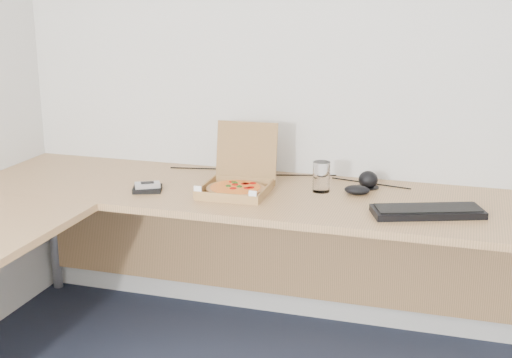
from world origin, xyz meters
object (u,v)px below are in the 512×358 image
(keyboard, at_px, (427,212))
(wallet, at_px, (147,189))
(desk, at_px, (140,222))
(drinking_glass, at_px, (321,177))
(pizza_box, at_px, (237,185))

(keyboard, height_order, wallet, keyboard)
(desk, relative_size, keyboard, 5.95)
(desk, height_order, drinking_glass, drinking_glass)
(wallet, bearing_deg, desk, -89.85)
(keyboard, xyz_separation_m, wallet, (-1.17, -0.02, -0.00))
(keyboard, bearing_deg, desk, 176.12)
(drinking_glass, xyz_separation_m, keyboard, (0.46, -0.19, -0.05))
(desk, distance_m, drinking_glass, 0.79)
(pizza_box, relative_size, wallet, 2.65)
(wallet, bearing_deg, keyboard, -19.02)
(pizza_box, bearing_deg, desk, -126.77)
(keyboard, bearing_deg, drinking_glass, 136.61)
(desk, height_order, pizza_box, pizza_box)
(drinking_glass, height_order, keyboard, drinking_glass)
(pizza_box, xyz_separation_m, wallet, (-0.37, -0.09, -0.02))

